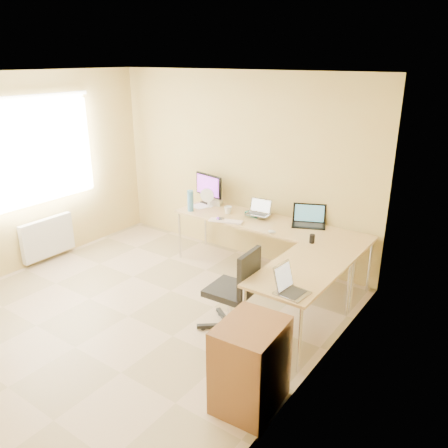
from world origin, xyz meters
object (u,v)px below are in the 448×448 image
Objects in this scene: laptop_center at (258,207)px; mug at (228,210)px; desk_fan at (209,198)px; desk_main at (267,248)px; laptop_return at (293,283)px; laptop_black at (309,216)px; office_chair at (230,287)px; monitor at (209,189)px; keyboard at (226,221)px; desk_return at (300,301)px; cabinet at (250,368)px; water_bottle at (190,201)px.

mug is at bearing -173.12° from laptop_center.
desk_fan is at bearing 168.69° from mug.
laptop_return reaches higher than desk_main.
laptop_black is 1.63m from office_chair.
monitor is at bearing 156.90° from mug.
keyboard is (-0.26, -0.38, -0.14)m from laptop_center.
desk_main is 1.43m from office_chair.
desk_fan is (0.10, -0.13, -0.09)m from monitor.
laptop_black is at bearing 112.64° from desk_return.
desk_return is at bearing -18.03° from monitor.
laptop_black reaches higher than laptop_center.
mug is 0.13× the size of cabinet.
desk_fan reaches higher than laptop_center.
laptop_return is at bearing -40.26° from mug.
laptop_black reaches higher than mug.
keyboard is (-0.94, -0.50, -0.12)m from laptop_black.
water_bottle reaches higher than desk_fan.
office_chair is (-0.12, -1.58, -0.36)m from laptop_black.
desk_return is 4.18× the size of laptop_center.
laptop_black is 1.41× the size of water_bottle.
water_bottle is (-1.60, -0.42, 0.02)m from laptop_black.
desk_return is 0.74m from office_chair.
water_bottle reaches higher than laptop_black.
desk_main is at bearing 113.08° from cabinet.
office_chair reaches higher than keyboard.
laptop_center reaches higher than desk_main.
mug is (-0.43, -0.09, -0.10)m from laptop_center.
monitor reaches higher than office_chair.
laptop_return is at bearing -53.12° from desk_main.
monitor is 0.63× the size of cabinet.
desk_fan is 0.26× the size of office_chair.
water_bottle is 3.04m from cabinet.
keyboard is at bearing -49.61° from desk_fan.
desk_fan is at bearing 160.98° from laptop_black.
laptop_center reaches higher than cabinet.
water_bottle reaches higher than mug.
monitor is at bearing 167.77° from laptop_center.
keyboard is (0.66, -0.50, -0.21)m from monitor.
desk_return is at bearing -44.41° from desk_fan.
monitor reaches higher than desk_main.
laptop_center is 0.97m from water_bottle.
monitor reaches higher than cabinet.
desk_return is 2.49m from monitor.
desk_return is 1.68m from laptop_center.
monitor is 3.34m from cabinet.
laptop_center reaches higher than laptop_return.
water_bottle is 1.92m from office_chair.
desk_main is 24.47× the size of mug.
monitor is at bearing 90.00° from water_bottle.
laptop_return is at bearing -73.29° from desk_return.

